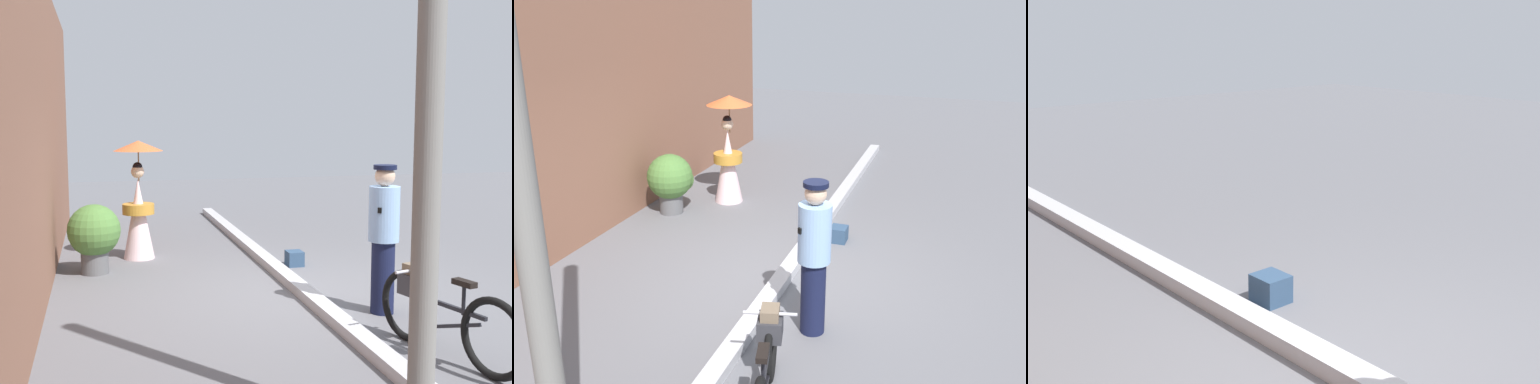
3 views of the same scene
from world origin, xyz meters
TOP-DOWN VIEW (x-y plane):
  - backpack_on_pavement at (1.57, -0.38)m, footprint 0.26×0.23m

SIDE VIEW (x-z plane):
  - backpack_on_pavement at x=1.57m, z-range 0.01..0.23m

